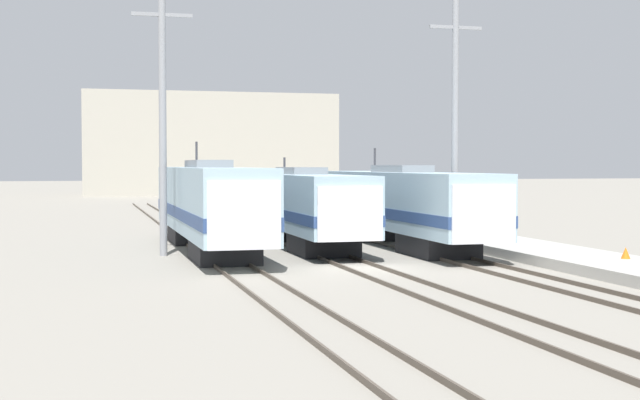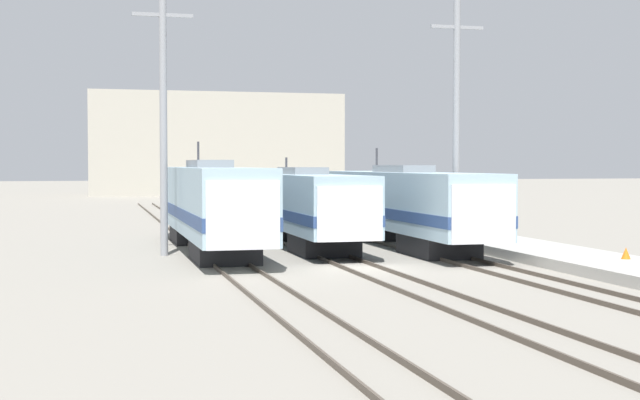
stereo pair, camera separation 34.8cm
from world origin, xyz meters
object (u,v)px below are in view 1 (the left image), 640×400
(catenary_tower_left, at_px, (163,114))
(traffic_cone, at_px, (626,253))
(locomotive_center, at_px, (304,206))
(locomotive_far_left, at_px, (209,205))
(locomotive_far_right, at_px, (404,205))
(catenary_tower_right, at_px, (455,119))

(catenary_tower_left, distance_m, traffic_cone, 20.55)
(locomotive_center, relative_size, catenary_tower_left, 1.39)
(locomotive_center, bearing_deg, locomotive_far_left, -167.44)
(locomotive_far_right, bearing_deg, traffic_cone, -65.69)
(locomotive_center, height_order, catenary_tower_left, catenary_tower_left)
(locomotive_center, height_order, catenary_tower_right, catenary_tower_right)
(locomotive_far_left, bearing_deg, locomotive_far_right, -1.30)
(locomotive_center, distance_m, catenary_tower_left, 8.61)
(locomotive_center, bearing_deg, locomotive_far_right, -15.02)
(locomotive_far_right, bearing_deg, catenary_tower_right, -24.97)
(locomotive_far_right, distance_m, catenary_tower_left, 12.70)
(locomotive_center, relative_size, traffic_cone, 37.57)
(catenary_tower_right, bearing_deg, traffic_cone, -74.49)
(catenary_tower_right, bearing_deg, catenary_tower_left, 180.00)
(locomotive_far_right, bearing_deg, locomotive_far_left, 178.70)
(locomotive_center, xyz_separation_m, catenary_tower_right, (7.06, -2.34, 4.30))
(traffic_cone, bearing_deg, locomotive_far_right, 114.31)
(locomotive_far_right, bearing_deg, catenary_tower_left, -175.03)
(locomotive_far_left, height_order, catenary_tower_right, catenary_tower_right)
(locomotive_center, bearing_deg, traffic_cone, -51.58)
(locomotive_far_left, height_order, catenary_tower_left, catenary_tower_left)
(locomotive_far_left, distance_m, locomotive_center, 4.96)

